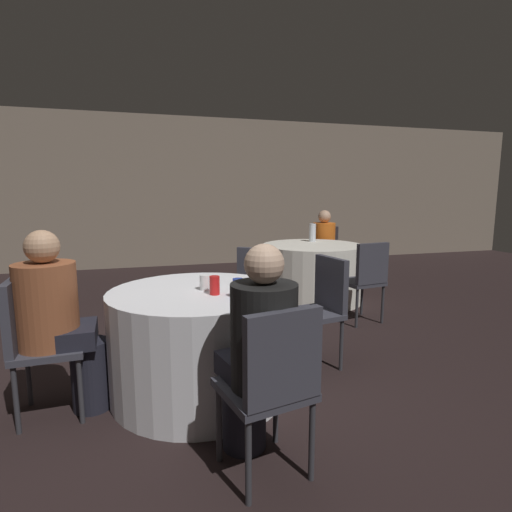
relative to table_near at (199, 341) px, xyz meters
name	(u,v)px	position (x,y,z in m)	size (l,w,h in m)	color
ground_plane	(189,386)	(-0.07, 0.08, -0.36)	(16.00, 16.00, 0.00)	black
wall_back	(156,192)	(-0.07, 5.12, 1.04)	(16.00, 0.06, 2.80)	gray
table_near	(199,341)	(0.00, 0.00, 0.00)	(1.21, 1.21, 0.73)	silver
table_far	(312,272)	(1.75, 2.04, 0.00)	(1.29, 1.29, 0.73)	white
chair_near_northeast	(253,286)	(0.61, 0.81, 0.16)	(0.56, 0.56, 0.88)	#383842
chair_near_east	(321,301)	(1.00, 0.18, 0.16)	(0.47, 0.46, 0.88)	#383842
chair_near_south	(273,378)	(0.21, -1.00, 0.16)	(0.47, 0.48, 0.88)	#383842
chair_near_west	(33,335)	(-1.02, -0.05, 0.16)	(0.42, 0.42, 0.88)	#383842
chair_far_northeast	(325,249)	(2.35, 2.91, 0.16)	(0.56, 0.56, 0.88)	#383842
chair_far_south	(366,275)	(1.90, 0.99, 0.16)	(0.45, 0.46, 0.88)	#383842
person_orange_shirt	(323,248)	(2.25, 2.78, 0.21)	(0.45, 0.48, 1.13)	#4C4238
person_black_shirt	(257,356)	(0.17, -0.84, 0.21)	(0.36, 0.50, 1.15)	black
person_floral_shirt	(60,322)	(-0.86, -0.04, 0.23)	(0.52, 0.36, 1.17)	black
pizza_plate_near	(259,290)	(0.38, -0.16, 0.37)	(0.21, 0.21, 0.02)	white
soda_can_blue	(238,288)	(0.21, -0.27, 0.43)	(0.07, 0.07, 0.12)	#1E38A5
soda_can_red	(215,285)	(0.09, -0.15, 0.43)	(0.07, 0.07, 0.12)	red
cup_near	(205,282)	(0.05, -0.02, 0.42)	(0.08, 0.08, 0.10)	white
bottle_far	(312,233)	(1.88, 2.34, 0.49)	(0.09, 0.09, 0.24)	silver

